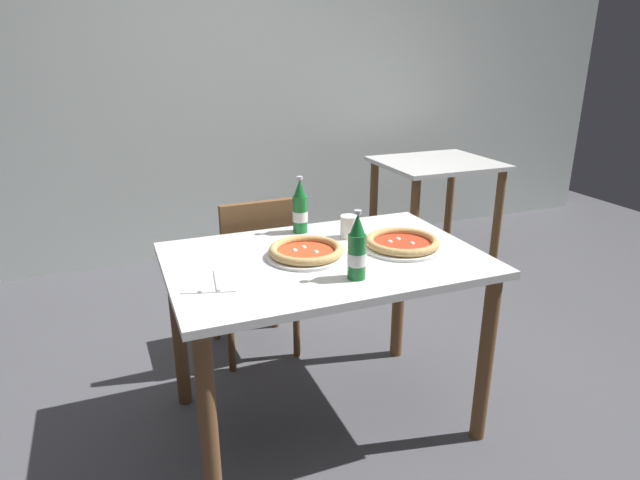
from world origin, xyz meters
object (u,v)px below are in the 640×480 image
at_px(dining_table_background, 436,183).
at_px(beer_bottle_center, 357,250).
at_px(pizza_marinara_far, 402,243).
at_px(dining_table_main, 325,283).
at_px(chair_behind_table, 256,268).
at_px(pizza_margherita_near, 306,252).
at_px(beer_bottle_left, 300,209).
at_px(napkin_with_cutlery, 211,281).
at_px(paper_cup, 349,227).

relative_size(dining_table_background, beer_bottle_center, 3.24).
relative_size(dining_table_background, pizza_marinara_far, 2.49).
bearing_deg(dining_table_main, chair_behind_table, 100.79).
relative_size(pizza_margherita_near, beer_bottle_left, 1.26).
bearing_deg(napkin_with_cutlery, beer_bottle_left, 39.93).
xyz_separation_m(dining_table_main, paper_cup, (0.18, 0.17, 0.16)).
bearing_deg(pizza_marinara_far, dining_table_background, 52.41).
bearing_deg(pizza_marinara_far, beer_bottle_left, 132.56).
distance_m(pizza_margherita_near, pizza_marinara_far, 0.39).
xyz_separation_m(pizza_margherita_near, paper_cup, (0.25, 0.14, 0.03)).
relative_size(chair_behind_table, beer_bottle_left, 3.44).
bearing_deg(dining_table_background, paper_cup, -135.29).
bearing_deg(dining_table_main, beer_bottle_left, 88.02).
height_order(dining_table_background, napkin_with_cutlery, napkin_with_cutlery).
distance_m(beer_bottle_left, paper_cup, 0.23).
bearing_deg(beer_bottle_left, pizza_margherita_near, -105.42).
xyz_separation_m(dining_table_background, beer_bottle_left, (-1.42, -1.09, 0.26)).
height_order(pizza_marinara_far, beer_bottle_left, beer_bottle_left).
distance_m(pizza_margherita_near, napkin_with_cutlery, 0.40).
relative_size(beer_bottle_center, paper_cup, 2.60).
relative_size(dining_table_main, pizza_margherita_near, 3.86).
xyz_separation_m(chair_behind_table, paper_cup, (0.29, -0.44, 0.32)).
bearing_deg(beer_bottle_left, chair_behind_table, 112.90).
relative_size(dining_table_background, paper_cup, 8.42).
distance_m(chair_behind_table, paper_cup, 0.62).
height_order(chair_behind_table, pizza_marinara_far, chair_behind_table).
bearing_deg(beer_bottle_left, beer_bottle_center, -88.56).
distance_m(dining_table_main, beer_bottle_center, 0.32).
bearing_deg(beer_bottle_center, dining_table_background, 49.39).
bearing_deg(paper_cup, dining_table_main, -136.83).
xyz_separation_m(chair_behind_table, napkin_with_cutlery, (-0.34, -0.69, 0.27)).
height_order(dining_table_main, napkin_with_cutlery, napkin_with_cutlery).
xyz_separation_m(napkin_with_cutlery, paper_cup, (0.63, 0.25, 0.04)).
bearing_deg(chair_behind_table, dining_table_background, -154.28).
xyz_separation_m(dining_table_background, napkin_with_cutlery, (-1.88, -1.48, 0.16)).
distance_m(chair_behind_table, pizza_marinara_far, 0.83).
height_order(chair_behind_table, beer_bottle_center, beer_bottle_center).
height_order(pizza_margherita_near, napkin_with_cutlery, pizza_margherita_near).
bearing_deg(pizza_margherita_near, napkin_with_cutlery, -165.10).
height_order(pizza_marinara_far, napkin_with_cutlery, pizza_marinara_far).
bearing_deg(beer_bottle_left, dining_table_main, -91.98).
xyz_separation_m(pizza_margherita_near, beer_bottle_left, (0.08, 0.29, 0.08)).
relative_size(dining_table_main, beer_bottle_left, 4.86).
height_order(beer_bottle_left, napkin_with_cutlery, beer_bottle_left).
bearing_deg(paper_cup, dining_table_background, 44.71).
height_order(beer_bottle_center, paper_cup, beer_bottle_center).
distance_m(chair_behind_table, napkin_with_cutlery, 0.81).
height_order(dining_table_background, beer_bottle_center, beer_bottle_center).
height_order(dining_table_main, chair_behind_table, chair_behind_table).
distance_m(chair_behind_table, dining_table_background, 1.74).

